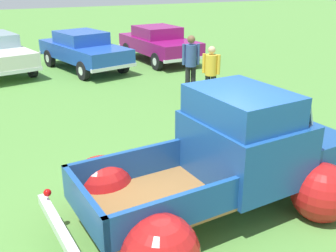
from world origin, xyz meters
name	(u,v)px	position (x,y,z in m)	size (l,w,h in m)	color
ground_plane	(207,214)	(0.00, 0.00, 0.00)	(80.00, 80.00, 0.00)	#548C3D
vintage_pickup_truck	(229,165)	(0.39, 0.04, 0.76)	(4.78, 3.12, 1.96)	black
show_car_1	(84,49)	(0.64, 10.58, 0.78)	(2.84, 4.63, 1.43)	black
show_car_2	(159,43)	(3.84, 10.79, 0.78)	(2.24, 4.31, 1.43)	black
spectator_0	(211,71)	(2.99, 5.06, 0.91)	(0.48, 0.48, 1.60)	black
spectator_1	(191,61)	(2.80, 5.95, 1.03)	(0.53, 0.43, 1.79)	black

